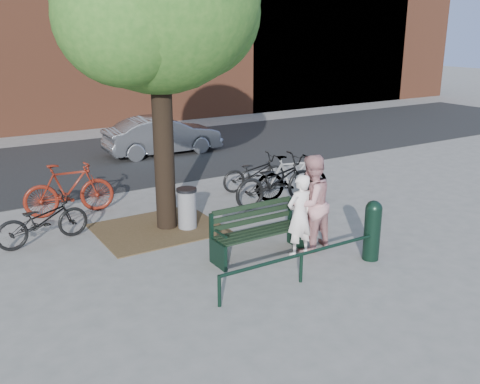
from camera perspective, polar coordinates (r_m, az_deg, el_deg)
ground at (r=9.64m, az=2.05°, el=-6.83°), size 90.00×90.00×0.00m
dirt_pit at (r=11.00m, az=-8.74°, el=-3.87°), size 2.40×2.00×0.02m
road at (r=17.01m, az=-14.09°, el=3.32°), size 40.00×7.00×0.01m
park_bench at (r=9.51m, az=1.82°, el=-4.03°), size 1.74×0.54×0.97m
guard_railing at (r=8.59m, az=6.56°, el=-7.09°), size 3.06×0.06×0.51m
person_left at (r=9.48m, az=6.37°, el=-2.48°), size 0.57×0.40×1.49m
person_right at (r=9.68m, az=7.53°, el=-1.21°), size 0.97×0.82×1.78m
bollard at (r=9.58m, az=13.94°, el=-3.77°), size 0.29×0.29×1.08m
litter_bin at (r=10.83m, az=-5.67°, el=-1.74°), size 0.41×0.41×0.84m
bicycle_a at (r=10.69m, az=-20.33°, el=-2.84°), size 1.80×0.83×0.91m
bicycle_b at (r=12.12m, az=-17.78°, el=0.30°), size 1.97×0.76×1.15m
bicycle_c at (r=12.24m, az=3.83°, el=1.21°), size 2.16×0.76×1.13m
bicycle_d at (r=12.63m, az=5.57°, el=1.56°), size 1.87×0.97×1.08m
bicycle_e at (r=13.35m, az=1.55°, el=2.09°), size 1.78×0.80×0.90m
parked_car at (r=17.39m, az=-8.24°, el=5.99°), size 3.75×1.41×1.22m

